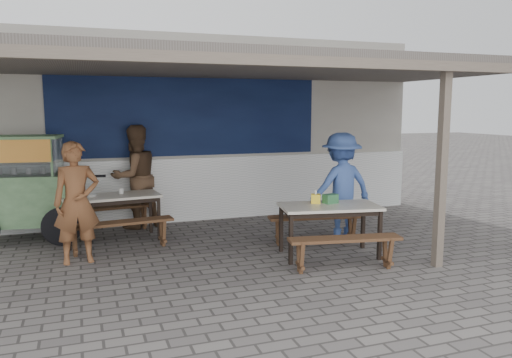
{
  "coord_description": "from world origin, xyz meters",
  "views": [
    {
      "loc": [
        -2.16,
        -6.26,
        2.13
      ],
      "look_at": [
        0.38,
        0.9,
        1.05
      ],
      "focal_mm": 35.0,
      "sensor_mm": 36.0,
      "label": 1
    }
  ],
  "objects": [
    {
      "name": "bench_right_wall",
      "position": [
        1.31,
        0.7,
        0.34
      ],
      "size": [
        1.53,
        0.54,
        0.45
      ],
      "rotation": [
        0.0,
        0.0,
        -0.17
      ],
      "color": "brown",
      "rests_on": "ground"
    },
    {
      "name": "table_left",
      "position": [
        -1.72,
        1.93,
        0.67
      ],
      "size": [
        1.56,
        0.83,
        0.75
      ],
      "rotation": [
        0.0,
        0.0,
        0.11
      ],
      "color": "silver",
      "rests_on": "ground"
    },
    {
      "name": "patron_right_table",
      "position": [
        1.83,
        0.85,
        0.87
      ],
      "size": [
        1.17,
        0.72,
        1.74
      ],
      "primitive_type": "imported",
      "rotation": [
        0.0,
        0.0,
        3.21
      ],
      "color": "#4160AC",
      "rests_on": "ground"
    },
    {
      "name": "bench_right_street",
      "position": [
        1.07,
        -0.64,
        0.34
      ],
      "size": [
        1.53,
        0.54,
        0.45
      ],
      "rotation": [
        0.0,
        0.0,
        -0.17
      ],
      "color": "brown",
      "rests_on": "ground"
    },
    {
      "name": "back_wall",
      "position": [
        -0.0,
        3.58,
        1.72
      ],
      "size": [
        9.0,
        1.28,
        3.5
      ],
      "color": "#B6B1A3",
      "rests_on": "ground"
    },
    {
      "name": "warung_roof",
      "position": [
        0.02,
        0.9,
        2.71
      ],
      "size": [
        9.0,
        4.21,
        2.81
      ],
      "color": "#57514A",
      "rests_on": "ground"
    },
    {
      "name": "bench_left_street",
      "position": [
        -1.65,
        1.3,
        0.34
      ],
      "size": [
        1.62,
        0.45,
        0.45
      ],
      "rotation": [
        0.0,
        0.0,
        0.11
      ],
      "color": "brown",
      "rests_on": "ground"
    },
    {
      "name": "condiment_jar",
      "position": [
        -1.55,
        2.06,
        0.79
      ],
      "size": [
        0.08,
        0.08,
        0.09
      ],
      "primitive_type": "cylinder",
      "color": "silver",
      "rests_on": "table_left"
    },
    {
      "name": "patron_wall_side",
      "position": [
        -1.25,
        2.75,
        0.92
      ],
      "size": [
        1.1,
        1.0,
        1.84
      ],
      "primitive_type": "imported",
      "rotation": [
        0.0,
        0.0,
        3.55
      ],
      "color": "brown",
      "rests_on": "ground"
    },
    {
      "name": "donation_box",
      "position": [
        1.27,
        0.15,
        0.82
      ],
      "size": [
        0.23,
        0.18,
        0.14
      ],
      "primitive_type": "cube",
      "rotation": [
        0.0,
        0.0,
        0.21
      ],
      "color": "#2F6B3F",
      "rests_on": "table_right"
    },
    {
      "name": "bench_left_wall",
      "position": [
        -1.79,
        2.55,
        0.34
      ],
      "size": [
        1.62,
        0.45,
        0.45
      ],
      "rotation": [
        0.0,
        0.0,
        0.11
      ],
      "color": "brown",
      "rests_on": "ground"
    },
    {
      "name": "ground",
      "position": [
        0.0,
        0.0,
        0.0
      ],
      "size": [
        60.0,
        60.0,
        0.0
      ],
      "primitive_type": "plane",
      "color": "#66605C",
      "rests_on": "ground"
    },
    {
      "name": "table_right",
      "position": [
        1.19,
        0.03,
        0.67
      ],
      "size": [
        1.51,
        0.98,
        0.75
      ],
      "rotation": [
        0.0,
        0.0,
        -0.17
      ],
      "color": "silver",
      "rests_on": "ground"
    },
    {
      "name": "condiment_bowl",
      "position": [
        -2.03,
        1.88,
        0.77
      ],
      "size": [
        0.23,
        0.23,
        0.04
      ],
      "primitive_type": "imported",
      "rotation": [
        0.0,
        0.0,
        0.41
      ],
      "color": "white",
      "rests_on": "table_left"
    },
    {
      "name": "tissue_box",
      "position": [
        1.07,
        0.24,
        0.82
      ],
      "size": [
        0.18,
        0.18,
        0.13
      ],
      "primitive_type": "cube",
      "rotation": [
        0.0,
        0.0,
        -0.42
      ],
      "color": "yellow",
      "rests_on": "table_right"
    },
    {
      "name": "patron_street_side",
      "position": [
        -2.24,
        0.91,
        0.84
      ],
      "size": [
        0.66,
        0.47,
        1.69
      ],
      "primitive_type": "imported",
      "rotation": [
        0.0,
        0.0,
        0.11
      ],
      "color": "brown",
      "rests_on": "ground"
    },
    {
      "name": "vendor_cart",
      "position": [
        -3.03,
        2.39,
        0.93
      ],
      "size": [
        2.19,
        1.06,
        1.7
      ],
      "rotation": [
        0.0,
        0.0,
        -0.16
      ],
      "color": "#75A76F",
      "rests_on": "ground"
    }
  ]
}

